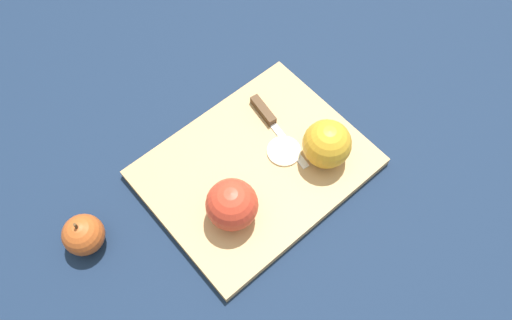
{
  "coord_description": "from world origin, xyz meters",
  "views": [
    {
      "loc": [
        -0.2,
        -0.37,
        0.81
      ],
      "look_at": [
        0.0,
        0.0,
        0.04
      ],
      "focal_mm": 35.0,
      "sensor_mm": 36.0,
      "label": 1
    }
  ],
  "objects_px": {
    "apple_half_right": "(327,144)",
    "knife": "(268,117)",
    "apple_half_left": "(232,205)",
    "apple_whole": "(84,235)"
  },
  "relations": [
    {
      "from": "apple_half_left",
      "to": "knife",
      "type": "relative_size",
      "value": 0.5
    },
    {
      "from": "apple_half_right",
      "to": "knife",
      "type": "bearing_deg",
      "value": 31.38
    },
    {
      "from": "apple_half_right",
      "to": "apple_whole",
      "type": "distance_m",
      "value": 0.44
    },
    {
      "from": "apple_half_left",
      "to": "apple_whole",
      "type": "xyz_separation_m",
      "value": [
        -0.23,
        0.08,
        -0.03
      ]
    },
    {
      "from": "apple_half_right",
      "to": "apple_half_left",
      "type": "bearing_deg",
      "value": 105.42
    },
    {
      "from": "apple_half_left",
      "to": "apple_whole",
      "type": "relative_size",
      "value": 1.07
    },
    {
      "from": "apple_half_left",
      "to": "apple_whole",
      "type": "height_order",
      "value": "apple_half_left"
    },
    {
      "from": "apple_half_right",
      "to": "knife",
      "type": "relative_size",
      "value": 0.49
    },
    {
      "from": "apple_half_right",
      "to": "knife",
      "type": "distance_m",
      "value": 0.13
    },
    {
      "from": "apple_half_left",
      "to": "apple_half_right",
      "type": "height_order",
      "value": "same"
    }
  ]
}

